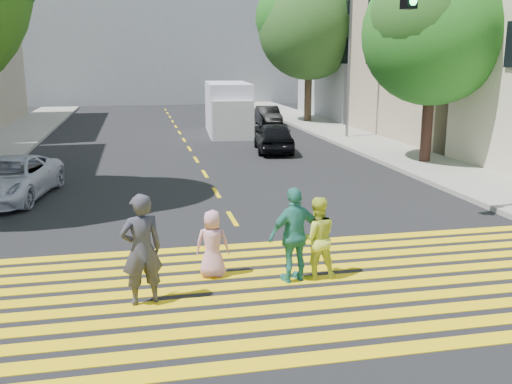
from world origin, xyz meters
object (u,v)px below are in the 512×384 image
object	(u,v)px
pedestrian_man	(142,250)
white_sedan	(10,179)
tree_right_near	(434,26)
tree_right_far	(311,22)
dark_car_near	(274,137)
pedestrian_woman	(317,238)
traffic_signal	(503,50)
silver_car	(224,114)
pedestrian_extra	(295,235)
dark_car_parked	(268,116)
white_van	(228,110)
pedestrian_child	(212,244)

from	to	relation	value
pedestrian_man	white_sedan	xyz separation A→B (m)	(-3.69, 8.25, -0.34)
tree_right_near	pedestrian_man	bearing A→B (deg)	-135.00
tree_right_far	dark_car_near	bearing A→B (deg)	-114.38
pedestrian_woman	traffic_signal	distance (m)	7.58
silver_car	tree_right_near	bearing A→B (deg)	117.87
pedestrian_extra	silver_car	world-z (taller)	pedestrian_extra
tree_right_near	dark_car_parked	xyz separation A→B (m)	(-3.08, 14.06, -4.63)
dark_car_parked	silver_car	bearing A→B (deg)	146.47
pedestrian_woman	white_van	size ratio (longest dim) A/B	0.26
tree_right_near	white_sedan	distance (m)	15.65
white_van	traffic_signal	xyz separation A→B (m)	(4.11, -17.83, 2.94)
silver_car	traffic_signal	bearing A→B (deg)	107.51
dark_car_near	silver_car	distance (m)	11.79
dark_car_near	pedestrian_woman	bearing A→B (deg)	87.18
tree_right_near	pedestrian_extra	distance (m)	14.10
white_sedan	dark_car_parked	bearing A→B (deg)	65.14
tree_right_far	silver_car	size ratio (longest dim) A/B	2.23
tree_right_near	pedestrian_extra	bearing A→B (deg)	-127.97
pedestrian_man	white_van	xyz separation A→B (m)	(4.93, 21.70, 0.36)
dark_car_parked	pedestrian_extra	bearing A→B (deg)	-97.91
pedestrian_woman	pedestrian_child	bearing A→B (deg)	-10.85
dark_car_near	silver_car	world-z (taller)	dark_car_near
pedestrian_woman	white_sedan	bearing A→B (deg)	-45.82
traffic_signal	tree_right_near	bearing A→B (deg)	63.50
tree_right_near	pedestrian_extra	world-z (taller)	tree_right_near
pedestrian_man	dark_car_near	size ratio (longest dim) A/B	0.49
tree_right_near	tree_right_far	world-z (taller)	tree_right_far
pedestrian_child	dark_car_near	world-z (taller)	dark_car_near
pedestrian_woman	white_sedan	xyz separation A→B (m)	(-6.89, 7.73, -0.17)
pedestrian_child	dark_car_near	bearing A→B (deg)	-95.75
white_sedan	dark_car_parked	xyz separation A→B (m)	(11.61, 16.83, -0.01)
white_sedan	silver_car	bearing A→B (deg)	73.71
pedestrian_child	dark_car_near	distance (m)	14.95
white_sedan	silver_car	distance (m)	20.83
pedestrian_extra	dark_car_near	bearing A→B (deg)	-116.02
white_sedan	traffic_signal	world-z (taller)	traffic_signal
white_sedan	silver_car	world-z (taller)	white_sedan
pedestrian_extra	silver_car	xyz separation A→B (m)	(2.70, 26.52, -0.29)
pedestrian_child	white_van	size ratio (longest dim) A/B	0.22
tree_right_far	white_van	world-z (taller)	tree_right_far
white_sedan	pedestrian_child	bearing A→B (deg)	-45.81
silver_car	dark_car_parked	size ratio (longest dim) A/B	1.13
tree_right_far	white_sedan	distance (m)	23.73
silver_car	dark_car_near	bearing A→B (deg)	100.92
pedestrian_extra	dark_car_near	world-z (taller)	pedestrian_extra
dark_car_parked	traffic_signal	xyz separation A→B (m)	(1.12, -21.21, 3.66)
pedestrian_child	dark_car_parked	size ratio (longest dim) A/B	0.36
tree_right_near	traffic_signal	xyz separation A→B (m)	(-1.97, -7.14, -0.98)
tree_right_near	pedestrian_child	bearing A→B (deg)	-134.01
white_van	pedestrian_woman	bearing A→B (deg)	-90.61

